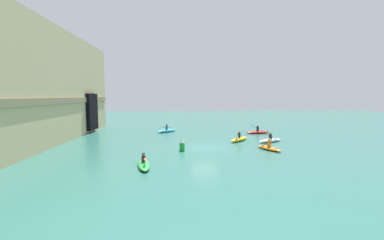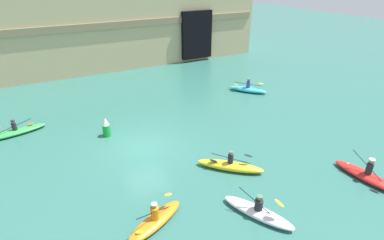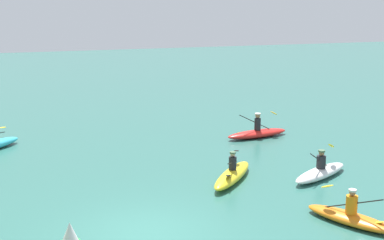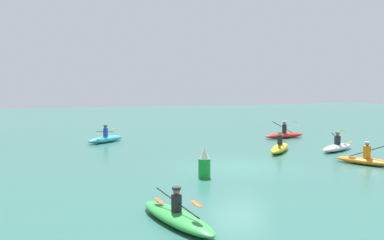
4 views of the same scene
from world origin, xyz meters
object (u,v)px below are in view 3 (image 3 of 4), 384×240
(kayak_orange, at_px, (351,217))
(kayak_yellow, at_px, (232,174))
(kayak_red, at_px, (257,133))
(kayak_white, at_px, (321,172))

(kayak_orange, relative_size, kayak_yellow, 0.98)
(kayak_orange, bearing_deg, kayak_red, -36.65)
(kayak_orange, height_order, kayak_white, kayak_white)
(kayak_orange, bearing_deg, kayak_white, -46.50)
(kayak_yellow, relative_size, kayak_white, 0.95)
(kayak_red, distance_m, kayak_white, 6.35)
(kayak_orange, relative_size, kayak_red, 0.87)
(kayak_white, bearing_deg, kayak_red, -120.96)
(kayak_yellow, height_order, kayak_red, kayak_red)
(kayak_orange, distance_m, kayak_red, 10.53)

